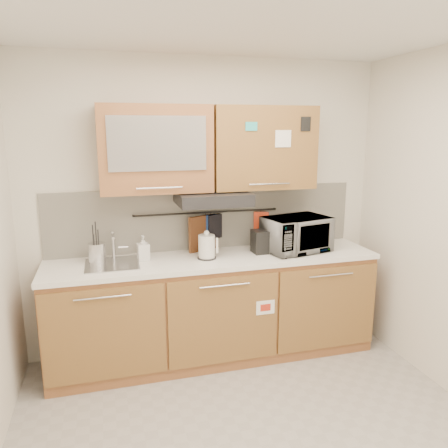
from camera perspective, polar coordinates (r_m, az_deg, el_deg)
floor at (r=3.15m, az=4.87°, el=-26.93°), size 3.20×3.20×0.00m
ceiling at (r=2.51m, az=6.08°, el=26.26°), size 3.20×3.20×0.00m
wall_back at (r=3.94m, az=-2.37°, el=2.22°), size 3.20×0.00×3.20m
base_cabinet at (r=3.91m, az=-1.20°, el=-11.56°), size 2.80×0.64×0.88m
countertop at (r=3.74m, az=-1.22°, el=-4.63°), size 2.82×0.62×0.04m
backsplash at (r=3.95m, az=-2.31°, el=0.76°), size 2.80×0.02×0.56m
upper_cabinets at (r=3.71m, az=-1.88°, el=9.85°), size 1.82×0.37×0.70m
range_hood at (r=3.68m, az=-1.49°, el=3.40°), size 0.60×0.46×0.10m
sink at (r=3.64m, az=-14.39°, el=-5.09°), size 0.42×0.40×0.26m
utensil_rail at (r=3.90m, az=-2.19°, el=1.52°), size 1.30×0.02×0.02m
utensil_crock at (r=3.68m, az=-16.24°, el=-3.67°), size 0.16×0.16×0.34m
kettle at (r=3.67m, az=-2.26°, el=-3.08°), size 0.18×0.16×0.24m
toaster at (r=3.87m, az=5.68°, el=-2.20°), size 0.27×0.16×0.20m
microwave at (r=3.93m, az=9.42°, el=-1.32°), size 0.63×0.49×0.31m
soap_bottle at (r=3.68m, az=-10.51°, el=-3.09°), size 0.10×0.11×0.21m
cutting_board at (r=3.93m, az=-2.33°, el=-2.09°), size 0.35×0.18×0.46m
oven_mitt at (r=3.91m, az=-1.69°, el=-0.06°), size 0.11×0.05×0.18m
dark_pouch at (r=3.92m, az=-1.24°, el=-0.31°), size 0.14×0.09×0.22m
pot_holder at (r=4.05m, az=4.88°, el=0.40°), size 0.13×0.08×0.17m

